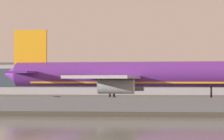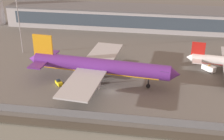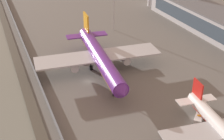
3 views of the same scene
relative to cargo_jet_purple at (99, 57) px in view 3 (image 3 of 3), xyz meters
name	(u,v)px [view 3 (image 3 of 3)]	position (x,y,z in m)	size (l,w,h in m)	color
ground_plane	(89,81)	(5.27, -5.92, -5.90)	(500.00, 500.00, 0.00)	#66635E
shoreline_seawall	(27,93)	(5.27, -26.42, -5.65)	(320.00, 3.00, 0.50)	#474238
perimeter_fence	(41,88)	(5.27, -21.92, -4.68)	(280.00, 0.10, 2.42)	slate
cargo_jet_purple	(99,57)	(0.00, 0.00, 0.00)	(52.65, 45.35, 15.45)	#602889
passenger_jet_white_red	(224,131)	(47.48, 14.89, -1.93)	(36.45, 31.64, 10.40)	white
baggage_tug	(78,57)	(-12.81, -4.19, -5.09)	(3.28, 3.48, 1.80)	yellow
ops_van	(199,119)	(38.14, 14.78, -4.62)	(5.10, 5.22, 2.48)	white
apron_light_mast_apron_west	(114,3)	(-36.44, 20.85, 7.41)	(3.20, 0.40, 24.00)	#A8A8AD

